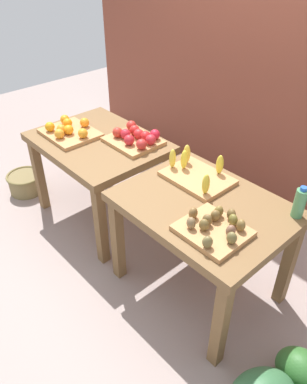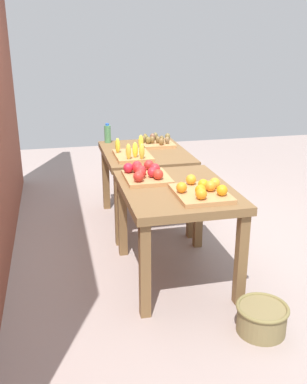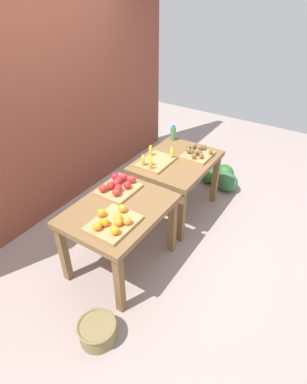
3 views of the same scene
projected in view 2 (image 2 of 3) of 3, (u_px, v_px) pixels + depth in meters
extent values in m
plane|color=gray|center=(158.00, 245.00, 3.98)|extent=(8.00, 8.00, 0.00)
cube|color=brown|center=(176.00, 191.00, 3.23)|extent=(1.04, 0.80, 0.06)
cube|color=brown|center=(241.00, 260.00, 3.00)|extent=(0.07, 0.07, 0.69)
cube|color=brown|center=(198.00, 211.00, 3.85)|extent=(0.07, 0.07, 0.69)
cube|color=brown|center=(145.00, 271.00, 2.86)|extent=(0.07, 0.07, 0.69)
cube|color=brown|center=(122.00, 218.00, 3.70)|extent=(0.07, 0.07, 0.69)
cube|color=brown|center=(145.00, 154.00, 4.25)|extent=(1.04, 0.80, 0.06)
cube|color=brown|center=(191.00, 203.00, 4.03)|extent=(0.07, 0.07, 0.69)
cube|color=brown|center=(166.00, 174.00, 4.87)|extent=(0.07, 0.07, 0.69)
cube|color=brown|center=(119.00, 209.00, 3.88)|extent=(0.07, 0.07, 0.69)
cube|color=brown|center=(106.00, 179.00, 4.73)|extent=(0.07, 0.07, 0.69)
cube|color=tan|center=(201.00, 193.00, 3.04)|extent=(0.44, 0.36, 0.03)
sphere|color=orange|center=(203.00, 184.00, 3.06)|extent=(0.10, 0.10, 0.08)
sphere|color=orange|center=(182.00, 187.00, 3.00)|extent=(0.11, 0.11, 0.08)
sphere|color=orange|center=(210.00, 186.00, 3.02)|extent=(0.10, 0.10, 0.08)
sphere|color=orange|center=(222.00, 190.00, 2.94)|extent=(0.09, 0.09, 0.08)
sphere|color=orange|center=(201.00, 194.00, 2.87)|extent=(0.11, 0.11, 0.08)
sphere|color=orange|center=(215.00, 183.00, 3.09)|extent=(0.10, 0.10, 0.08)
sphere|color=orange|center=(200.00, 190.00, 2.95)|extent=(0.11, 0.11, 0.08)
sphere|color=orange|center=(191.00, 179.00, 3.16)|extent=(0.08, 0.08, 0.08)
cube|color=tan|center=(147.00, 178.00, 3.38)|extent=(0.40, 0.34, 0.03)
sphere|color=red|center=(153.00, 172.00, 3.33)|extent=(0.11, 0.11, 0.08)
sphere|color=red|center=(138.00, 168.00, 3.43)|extent=(0.10, 0.10, 0.08)
sphere|color=red|center=(138.00, 177.00, 3.22)|extent=(0.10, 0.10, 0.08)
sphere|color=red|center=(158.00, 174.00, 3.28)|extent=(0.11, 0.11, 0.08)
sphere|color=red|center=(137.00, 166.00, 3.49)|extent=(0.11, 0.11, 0.08)
sphere|color=red|center=(128.00, 168.00, 3.44)|extent=(0.11, 0.11, 0.08)
sphere|color=red|center=(155.00, 168.00, 3.43)|extent=(0.11, 0.11, 0.08)
sphere|color=red|center=(149.00, 165.00, 3.52)|extent=(0.10, 0.10, 0.08)
sphere|color=red|center=(141.00, 170.00, 3.37)|extent=(0.09, 0.09, 0.08)
sphere|color=red|center=(141.00, 173.00, 3.30)|extent=(0.11, 0.11, 0.08)
cube|color=tan|center=(133.00, 156.00, 4.02)|extent=(0.44, 0.32, 0.03)
ellipsoid|color=yellow|center=(118.00, 145.00, 4.03)|extent=(0.07, 0.06, 0.14)
ellipsoid|color=yellow|center=(128.00, 151.00, 3.82)|extent=(0.06, 0.07, 0.14)
ellipsoid|color=yellow|center=(141.00, 142.00, 4.16)|extent=(0.06, 0.06, 0.14)
ellipsoid|color=yellow|center=(142.00, 151.00, 3.82)|extent=(0.05, 0.06, 0.14)
ellipsoid|color=yellow|center=(135.00, 150.00, 3.87)|extent=(0.04, 0.05, 0.14)
cube|color=tan|center=(157.00, 144.00, 4.47)|extent=(0.36, 0.32, 0.03)
ellipsoid|color=olive|center=(146.00, 138.00, 4.48)|extent=(0.07, 0.06, 0.07)
ellipsoid|color=brown|center=(168.00, 137.00, 4.55)|extent=(0.07, 0.07, 0.07)
ellipsoid|color=brown|center=(167.00, 140.00, 4.39)|extent=(0.07, 0.06, 0.07)
ellipsoid|color=brown|center=(148.00, 140.00, 4.38)|extent=(0.06, 0.07, 0.07)
ellipsoid|color=brown|center=(153.00, 137.00, 4.54)|extent=(0.06, 0.07, 0.07)
ellipsoid|color=brown|center=(152.00, 140.00, 4.40)|extent=(0.07, 0.07, 0.07)
ellipsoid|color=brown|center=(162.00, 139.00, 4.44)|extent=(0.07, 0.06, 0.07)
ellipsoid|color=brown|center=(144.00, 139.00, 4.44)|extent=(0.07, 0.06, 0.07)
ellipsoid|color=brown|center=(155.00, 136.00, 4.58)|extent=(0.07, 0.06, 0.07)
ellipsoid|color=brown|center=(145.00, 137.00, 4.53)|extent=(0.07, 0.07, 0.07)
ellipsoid|color=brown|center=(162.00, 142.00, 4.33)|extent=(0.05, 0.06, 0.07)
ellipsoid|color=brown|center=(158.00, 140.00, 4.41)|extent=(0.07, 0.06, 0.07)
cylinder|color=#4C8C59|center=(108.00, 134.00, 4.55)|extent=(0.07, 0.07, 0.18)
cylinder|color=blue|center=(107.00, 124.00, 4.52)|extent=(0.04, 0.04, 0.02)
ellipsoid|color=#286629|center=(148.00, 178.00, 5.48)|extent=(0.29, 0.33, 0.23)
ellipsoid|color=#2E652A|center=(138.00, 184.00, 5.26)|extent=(0.31, 0.27, 0.23)
ellipsoid|color=#32653C|center=(162.00, 182.00, 5.27)|extent=(0.40, 0.44, 0.27)
cylinder|color=olive|center=(261.00, 319.00, 2.78)|extent=(0.31, 0.31, 0.18)
torus|color=olive|center=(263.00, 308.00, 2.75)|extent=(0.34, 0.34, 0.02)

